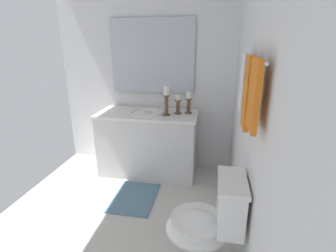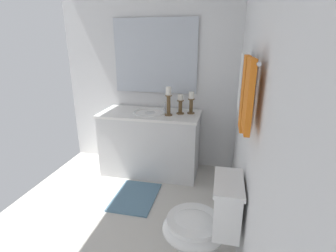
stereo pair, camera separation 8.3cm
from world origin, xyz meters
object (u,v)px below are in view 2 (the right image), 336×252
object	(u,v)px
candle_holder_short	(180,104)
towel_bar	(251,59)
sink_basin	(150,116)
candle_holder_mid	(169,100)
toilet	(203,226)
bath_mat	(135,197)
candle_holder_tall	(191,102)
vanity_cabinet	(151,143)
towel_near_vanity	(242,83)
towel_center	(244,94)
towel_near_corner	(249,96)
mirror	(155,56)

from	to	relation	value
candle_holder_short	towel_bar	xyz separation A→B (m)	(1.26, 0.63, 0.60)
sink_basin	candle_holder_mid	world-z (taller)	candle_holder_mid
candle_holder_mid	toilet	xyz separation A→B (m)	(1.29, 0.53, -0.61)
candle_holder_short	bath_mat	world-z (taller)	candle_holder_short
candle_holder_short	towel_bar	world-z (taller)	towel_bar
candle_holder_short	candle_holder_mid	world-z (taller)	candle_holder_mid
candle_holder_tall	bath_mat	bearing A→B (deg)	-35.32
vanity_cabinet	candle_holder_mid	size ratio (longest dim) A/B	3.65
sink_basin	towel_near_vanity	distance (m)	1.49
sink_basin	towel_center	bearing A→B (deg)	38.63
toilet	candle_holder_short	bearing A→B (deg)	-163.49
sink_basin	towel_near_vanity	xyz separation A→B (m)	(0.96, 0.98, 0.57)
bath_mat	towel_center	bearing A→B (deg)	58.40
towel_near_corner	bath_mat	bearing A→B (deg)	-131.78
sink_basin	vanity_cabinet	bearing A→B (deg)	-90.00
mirror	candle_holder_mid	distance (m)	0.63
candle_holder_short	toilet	xyz separation A→B (m)	(1.38, 0.41, -0.55)
mirror	towel_bar	bearing A→B (deg)	33.57
vanity_cabinet	towel_near_corner	world-z (taller)	towel_near_corner
candle_holder_short	towel_center	distance (m)	1.45
candle_holder_tall	towel_center	distance (m)	1.44
sink_basin	bath_mat	world-z (taller)	sink_basin
candle_holder_short	towel_near_vanity	xyz separation A→B (m)	(0.98, 0.61, 0.41)
sink_basin	bath_mat	size ratio (longest dim) A/B	0.67
candle_holder_mid	candle_holder_short	bearing A→B (deg)	127.07
mirror	toilet	size ratio (longest dim) A/B	1.41
towel_near_vanity	candle_holder_tall	bearing A→B (deg)	-154.45
vanity_cabinet	toilet	size ratio (longest dim) A/B	1.63
candle_holder_mid	bath_mat	world-z (taller)	candle_holder_mid
vanity_cabinet	towel_center	bearing A→B (deg)	38.66
mirror	towel_center	world-z (taller)	mirror
toilet	candle_holder_tall	bearing A→B (deg)	-168.63
mirror	towel_near_corner	world-z (taller)	mirror
towel_bar	candle_holder_mid	bearing A→B (deg)	-147.03
mirror	toilet	distance (m)	2.11
candle_holder_tall	towel_bar	bearing A→B (deg)	21.37
candle_holder_tall	toilet	bearing A→B (deg)	11.37
towel_near_corner	bath_mat	distance (m)	1.88
mirror	towel_near_vanity	world-z (taller)	mirror
towel_near_vanity	towel_center	bearing A→B (deg)	0.00
candle_holder_tall	candle_holder_mid	size ratio (longest dim) A/B	0.78
vanity_cabinet	towel_bar	xyz separation A→B (m)	(1.23, 1.00, 1.12)
candle_holder_mid	toilet	world-z (taller)	candle_holder_mid
mirror	towel_near_vanity	xyz separation A→B (m)	(1.24, 0.98, -0.11)
bath_mat	sink_basin	bearing A→B (deg)	179.91
sink_basin	bath_mat	distance (m)	0.97
vanity_cabinet	candle_holder_mid	distance (m)	0.63
towel_bar	towel_near_vanity	bearing A→B (deg)	-176.24
candle_holder_tall	mirror	bearing A→B (deg)	-112.97
towel_center	toilet	bearing A→B (deg)	-58.40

